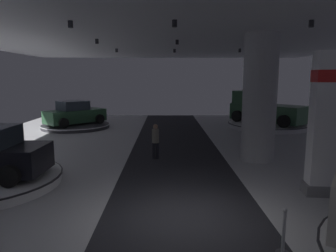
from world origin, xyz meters
The scene contains 9 objects.
ground centered at (0.00, 0.00, -0.02)m, with size 24.00×44.00×0.06m.
column_right centered at (3.61, 5.77, 2.75)m, with size 1.46×1.46×5.50m.
brand_sign_pylon centered at (4.51, 1.63, 2.28)m, with size 1.32×0.77×4.41m.
display_platform_deep_left centered at (-7.06, 14.60, 0.15)m, with size 4.91×4.91×0.27m.
display_car_deep_left centered at (-7.08, 14.58, 1.04)m, with size 4.23×4.26×1.71m.
display_platform_deep_right centered at (7.01, 14.59, 0.19)m, with size 5.68×5.68×0.35m.
pickup_truck_deep_right centered at (6.80, 14.83, 1.29)m, with size 5.07×5.37×2.30m.
visitor_walking_near centered at (-0.93, 5.91, 0.91)m, with size 0.32×0.32×1.59m.
stanchion_a centered at (1.95, -1.64, 0.37)m, with size 0.28×0.28×1.01m.
Camera 1 is at (-0.48, -7.47, 3.63)m, focal length 32.58 mm.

